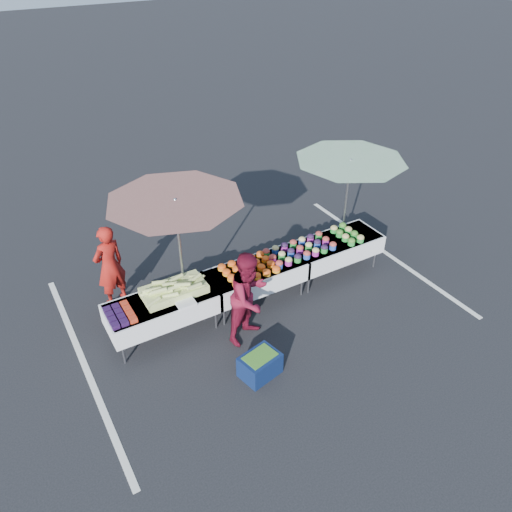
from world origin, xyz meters
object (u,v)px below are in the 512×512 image
table_center (256,275)px  vendor (110,266)px  table_left (162,308)px  umbrella_left (176,210)px  umbrella_right (350,169)px  storage_bin (260,365)px  table_right (335,247)px  customer (249,297)px

table_center → vendor: 2.62m
table_left → umbrella_left: 1.64m
umbrella_right → storage_bin: size_ratio=3.51×
table_right → umbrella_right: umbrella_right is taller
table_right → umbrella_left: 3.41m
table_center → customer: bearing=-127.1°
table_left → table_right: size_ratio=1.00×
table_center → vendor: size_ratio=1.16×
table_center → customer: size_ratio=1.12×
storage_bin → table_right: bearing=18.6°
storage_bin → table_center: bearing=49.0°
storage_bin → umbrella_right: bearing=19.8°
umbrella_right → table_right: bearing=-141.8°
table_center → storage_bin: bearing=-118.7°
table_center → umbrella_right: umbrella_right is taller
customer → storage_bin: bearing=-131.3°
vendor → storage_bin: bearing=96.9°
umbrella_right → storage_bin: 4.16m
umbrella_right → storage_bin: (-3.18, -2.00, -1.78)m
table_left → umbrella_right: umbrella_right is taller
table_left → umbrella_left: (0.56, 0.40, 1.49)m
table_right → customer: customer is taller
table_center → vendor: bearing=149.8°
table_center → umbrella_left: (-1.24, 0.40, 1.49)m
table_right → storage_bin: 3.14m
vendor → umbrella_right: umbrella_right is taller
customer → umbrella_left: size_ratio=0.70×
table_center → umbrella_right: size_ratio=0.78×
customer → table_center: bearing=31.6°
umbrella_right → storage_bin: umbrella_right is taller
umbrella_left → umbrella_right: bearing=0.0°
table_left → table_right: bearing=0.0°
table_center → storage_bin: 1.86m
table_left → customer: bearing=-31.3°
umbrella_left → vendor: bearing=138.0°
umbrella_left → storage_bin: bearing=-79.5°
table_center → umbrella_left: umbrella_left is taller
customer → storage_bin: size_ratio=2.45×
umbrella_left → storage_bin: 2.77m
storage_bin → customer: bearing=57.8°
vendor → customer: 2.66m
table_center → customer: 0.97m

